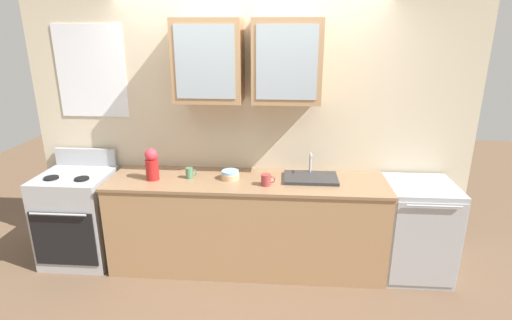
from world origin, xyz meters
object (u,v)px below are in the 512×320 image
object	(u,v)px
sink_faucet	(311,177)
cup_near_bowls	(190,173)
vase	(152,164)
dishwasher	(416,229)
cup_near_sink	(266,180)
bowl_stack	(230,175)
stove_range	(79,217)

from	to	relation	value
sink_faucet	cup_near_bowls	size ratio (longest dim) A/B	4.68
vase	dishwasher	size ratio (longest dim) A/B	0.33
dishwasher	cup_near_bowls	bearing A→B (deg)	179.87
sink_faucet	cup_near_bowls	bearing A→B (deg)	-177.22
cup_near_bowls	cup_near_sink	bearing A→B (deg)	-9.95
bowl_stack	cup_near_sink	bearing A→B (deg)	-21.51
vase	cup_near_sink	bearing A→B (deg)	-3.77
stove_range	dishwasher	bearing A→B (deg)	-0.07
sink_faucet	vase	xyz separation A→B (m)	(-1.47, -0.11, 0.13)
vase	cup_near_bowls	bearing A→B (deg)	9.68
cup_near_sink	cup_near_bowls	size ratio (longest dim) A/B	1.20
stove_range	sink_faucet	distance (m)	2.32
vase	cup_near_sink	distance (m)	1.07
stove_range	cup_near_bowls	distance (m)	1.25
stove_range	cup_near_bowls	size ratio (longest dim) A/B	10.19
stove_range	vase	distance (m)	1.00
vase	cup_near_bowls	xyz separation A→B (m)	(0.34, 0.06, -0.10)
sink_faucet	dishwasher	xyz separation A→B (m)	(1.00, -0.06, -0.47)
bowl_stack	cup_near_sink	world-z (taller)	cup_near_sink
cup_near_bowls	dishwasher	distance (m)	2.19
vase	cup_near_bowls	size ratio (longest dim) A/B	2.83
bowl_stack	cup_near_sink	size ratio (longest dim) A/B	1.34
dishwasher	sink_faucet	bearing A→B (deg)	176.59
vase	bowl_stack	bearing A→B (deg)	5.16
sink_faucet	stove_range	bearing A→B (deg)	-178.60
stove_range	cup_near_sink	bearing A→B (deg)	-3.87
cup_near_bowls	dishwasher	xyz separation A→B (m)	(2.13, -0.00, -0.50)
stove_range	vase	xyz separation A→B (m)	(0.81, -0.06, 0.59)
bowl_stack	dishwasher	distance (m)	1.82
cup_near_bowls	dishwasher	world-z (taller)	cup_near_bowls
cup_near_bowls	sink_faucet	bearing A→B (deg)	2.78
stove_range	sink_faucet	xyz separation A→B (m)	(2.27, 0.06, 0.46)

